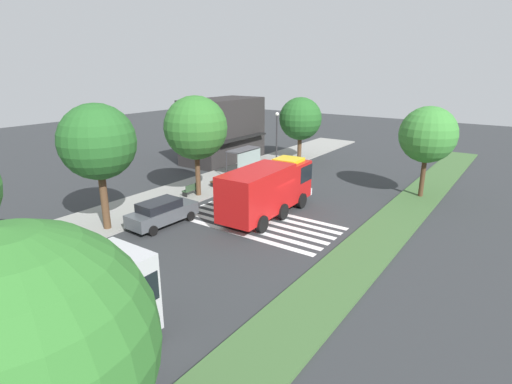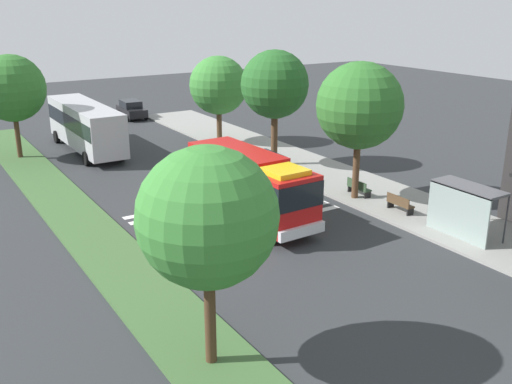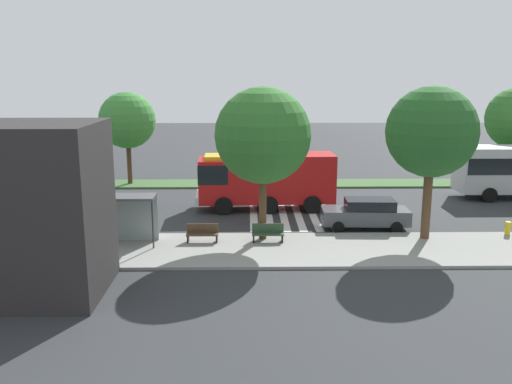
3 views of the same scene
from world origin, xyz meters
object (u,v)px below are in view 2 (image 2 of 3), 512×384
Objects in this scene: sidewalk_tree_west at (275,85)px; median_tree_far_west at (12,88)px; bus_stop_shelter at (463,201)px; sidewalk_tree_far_west at (218,85)px; parked_car_mid at (268,167)px; bench_near_shelter at (400,203)px; fire_hydrant at (235,147)px; fire_truck at (253,185)px; parked_car_west at (131,109)px; median_tree_west at (207,218)px; bench_west_of_shelter at (358,187)px; sidewalk_tree_center at (360,106)px; transit_bus at (85,124)px.

sidewalk_tree_west is 1.06× the size of median_tree_far_west.
median_tree_far_west reaches higher than bus_stop_shelter.
parked_car_mid is at bearing -11.91° from sidewalk_tree_far_west.
parked_car_mid is at bearing -168.16° from bus_stop_shelter.
bench_near_shelter is 2.29× the size of fire_hydrant.
bus_stop_shelter is at bearing 42.91° from fire_truck.
median_tree_west is at bearing -14.38° from parked_car_west.
median_tree_west is (26.00, -14.45, 0.35)m from sidewalk_tree_far_west.
bench_west_of_shelter is (29.61, 2.68, -0.28)m from parked_car_west.
sidewalk_tree_far_west reaches higher than bench_west_of_shelter.
sidewalk_tree_center is at bearing -62.74° from bench_west_of_shelter.
parked_car_mid is (24.08, -0.00, 0.01)m from parked_car_west.
sidewalk_tree_west is at bearing -178.18° from bus_stop_shelter.
median_tree_far_west is 1.05× the size of median_tree_west.
median_tree_west is 27.01m from fire_hydrant.
sidewalk_tree_west is at bearing 141.76° from parked_car_mid.
bench_west_of_shelter is 16.45m from sidewalk_tree_far_west.
median_tree_west is (15.58, -12.25, 4.08)m from parked_car_mid.
median_tree_far_west is 29.46m from median_tree_west.
fire_truck is 7.32m from parked_car_mid.
sidewalk_tree_far_west is at bearing -178.55° from bench_near_shelter.
sidewalk_tree_center is at bearing 23.01° from parked_car_mid.
transit_bus is at bearing -148.94° from parked_car_mid.
bench_west_of_shelter is at bearing 180.00° from bench_near_shelter.
bus_stop_shelter is 0.45× the size of sidewalk_tree_center.
bus_stop_shelter reaches higher than bench_near_shelter.
fire_truck is 1.13× the size of sidewalk_tree_center.
sidewalk_tree_far_west reaches higher than parked_car_mid.
parked_car_west is 0.63× the size of median_tree_west.
bench_west_of_shelter is at bearing 88.35° from fire_truck.
fire_hydrant is at bearing 64.13° from median_tree_far_west.
parked_car_mid is at bearing -40.41° from sidewalk_tree_west.
bench_near_shelter is 12.46m from sidewalk_tree_west.
sidewalk_tree_center reaches higher than bench_west_of_shelter.
transit_bus is at bearing -138.57° from sidewalk_tree_west.
median_tree_west is at bearing -65.64° from bench_near_shelter.
fire_hydrant is (16.97, 1.70, -0.38)m from parked_car_west.
fire_truck is at bearing -39.60° from sidewalk_tree_west.
sidewalk_tree_center is (16.20, -0.00, 0.83)m from sidewalk_tree_far_west.
bus_stop_shelter reaches higher than bench_west_of_shelter.
transit_bus reaches higher than bus_stop_shelter.
fire_hydrant is at bearing -176.45° from bench_near_shelter.
fire_truck is 1.26× the size of median_tree_west.
median_tree_west is at bearing 170.46° from transit_bus.
median_tree_west reaches higher than parked_car_mid.
median_tree_west reaches higher than bench_near_shelter.
fire_truck is 1.20× the size of median_tree_far_west.
bench_near_shelter is 0.24× the size of sidewalk_tree_far_west.
bus_stop_shelter is 0.50× the size of median_tree_west.
transit_bus is (-19.13, -2.89, 0.11)m from fire_truck.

